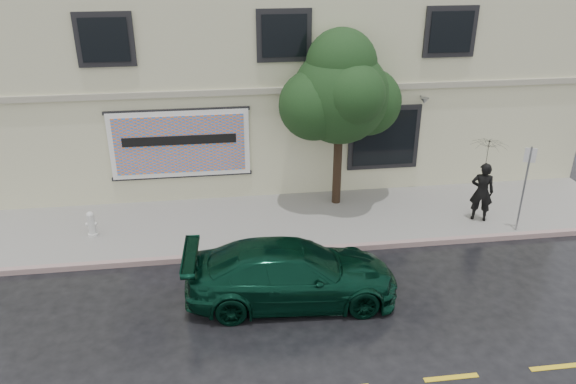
{
  "coord_description": "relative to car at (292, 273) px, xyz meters",
  "views": [
    {
      "loc": [
        -2.08,
        -11.39,
        7.94
      ],
      "look_at": [
        -0.26,
        2.2,
        1.53
      ],
      "focal_mm": 35.0,
      "sensor_mm": 36.0,
      "label": 1
    }
  ],
  "objects": [
    {
      "name": "car",
      "position": [
        0.0,
        0.0,
        0.0
      ],
      "size": [
        5.02,
        2.43,
        1.43
      ],
      "primitive_type": "imported",
      "rotation": [
        0.0,
        0.0,
        1.52
      ],
      "color": "black",
      "rests_on": "ground"
    },
    {
      "name": "pedestrian",
      "position": [
        6.01,
        2.98,
        0.33
      ],
      "size": [
        0.77,
        0.66,
        1.8
      ],
      "primitive_type": "imported",
      "rotation": [
        0.0,
        0.0,
        2.73
      ],
      "color": "black",
      "rests_on": "sidewalk"
    },
    {
      "name": "ground",
      "position": [
        0.53,
        0.5,
        -0.72
      ],
      "size": [
        90.0,
        90.0,
        0.0
      ],
      "primitive_type": "plane",
      "color": "black",
      "rests_on": "ground"
    },
    {
      "name": "fire_hydrant",
      "position": [
        -5.15,
        3.5,
        -0.2
      ],
      "size": [
        0.3,
        0.29,
        0.74
      ],
      "rotation": [
        0.0,
        0.0,
        -0.01
      ],
      "color": "beige",
      "rests_on": "sidewalk"
    },
    {
      "name": "billboard",
      "position": [
        -2.67,
        5.42,
        1.34
      ],
      "size": [
        4.3,
        0.16,
        2.2
      ],
      "color": "white",
      "rests_on": "ground"
    },
    {
      "name": "curb",
      "position": [
        0.53,
        2.0,
        -0.64
      ],
      "size": [
        20.0,
        0.18,
        0.16
      ],
      "primitive_type": "cube",
      "color": "gray",
      "rests_on": "ground"
    },
    {
      "name": "sign_pole",
      "position": [
        6.8,
        2.2,
        0.96
      ],
      "size": [
        0.3,
        0.13,
        2.54
      ],
      "rotation": [
        0.0,
        0.0,
        -0.38
      ],
      "color": "gray",
      "rests_on": "sidewalk"
    },
    {
      "name": "street_tree",
      "position": [
        2.08,
        4.7,
        2.86
      ],
      "size": [
        2.83,
        2.83,
        4.86
      ],
      "color": "#2F2314",
      "rests_on": "sidewalk"
    },
    {
      "name": "building",
      "position": [
        0.54,
        9.5,
        2.78
      ],
      "size": [
        20.0,
        8.12,
        7.0
      ],
      "color": "beige",
      "rests_on": "ground"
    },
    {
      "name": "sidewalk",
      "position": [
        0.53,
        3.75,
        -0.64
      ],
      "size": [
        20.0,
        3.5,
        0.15
      ],
      "primitive_type": "cube",
      "color": "gray",
      "rests_on": "ground"
    },
    {
      "name": "umbrella",
      "position": [
        6.01,
        2.98,
        1.64
      ],
      "size": [
        1.23,
        1.23,
        0.81
      ],
      "primitive_type": "imported",
      "rotation": [
        0.0,
        0.0,
        0.13
      ],
      "color": "black",
      "rests_on": "pedestrian"
    }
  ]
}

